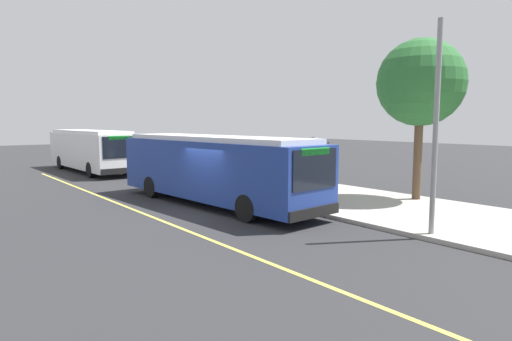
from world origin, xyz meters
The scene contains 11 objects.
ground_plane centered at (0.00, 0.00, 0.00)m, with size 120.00×120.00×0.00m, color #2B2B2D.
sidewalk_curb centered at (0.00, 6.00, 0.07)m, with size 44.00×6.40×0.15m, color #A8A399.
lane_stripe_center centered at (0.00, -2.20, 0.00)m, with size 36.00×0.14×0.01m, color #E0D64C.
transit_bus_main centered at (-1.12, 1.01, 1.62)m, with size 11.46×3.31×2.95m.
transit_bus_second centered at (-17.11, 0.85, 1.62)m, with size 11.01×2.78×2.95m.
bus_shelter centered at (-0.79, 5.41, 1.92)m, with size 2.90×1.60×2.48m.
waiting_bench centered at (-0.84, 5.56, 0.63)m, with size 1.60×0.48×0.95m.
route_sign_post centered at (2.20, 3.60, 1.96)m, with size 0.44×0.08×2.80m.
pedestrian_commuter centered at (1.01, 4.94, 1.12)m, with size 0.24×0.40×1.69m.
street_tree_near_shelter centered at (3.95, 8.31, 5.20)m, with size 3.74×3.74×6.95m.
utility_pole centered at (7.63, 3.23, 3.35)m, with size 0.16×0.16×6.40m, color gray.
Camera 1 is at (14.62, -9.08, 3.55)m, focal length 30.74 mm.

